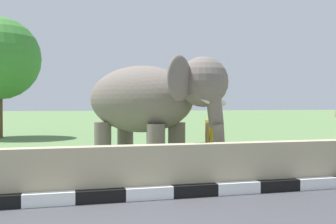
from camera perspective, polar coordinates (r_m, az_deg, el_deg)
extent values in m
cube|color=white|center=(7.51, -16.52, -11.79)|extent=(0.90, 0.20, 0.24)
cube|color=black|center=(7.54, -9.53, -11.70)|extent=(0.90, 0.20, 0.24)
cube|color=white|center=(7.68, -2.69, -11.46)|extent=(0.90, 0.20, 0.24)
cube|color=black|center=(7.92, 3.81, -11.08)|extent=(0.90, 0.20, 0.24)
cube|color=white|center=(8.24, 9.84, -10.60)|extent=(0.90, 0.20, 0.24)
cube|color=black|center=(8.66, 15.34, -10.06)|extent=(0.90, 0.20, 0.24)
cube|color=white|center=(9.14, 20.28, -9.49)|extent=(0.90, 0.20, 0.24)
cube|color=tan|center=(8.16, 3.79, -8.00)|extent=(28.00, 0.36, 1.00)
cylinder|color=#70655E|center=(10.25, 1.24, -5.20)|extent=(0.44, 0.44, 1.33)
cylinder|color=#70655E|center=(9.51, -1.73, -5.69)|extent=(0.44, 0.44, 1.33)
cylinder|color=#70655E|center=(11.26, -6.06, -4.64)|extent=(0.44, 0.44, 1.33)
cylinder|color=#70655E|center=(10.60, -9.22, -5.01)|extent=(0.44, 0.44, 1.33)
ellipsoid|color=#70655E|center=(10.32, -4.09, 1.84)|extent=(3.23, 3.39, 1.70)
sphere|color=#70655E|center=(9.29, 5.01, 4.28)|extent=(1.16, 1.16, 1.16)
ellipsoid|color=#D84C8C|center=(9.16, 6.60, 5.26)|extent=(0.72, 0.69, 0.44)
ellipsoid|color=#70655E|center=(10.05, 6.47, 4.32)|extent=(0.84, 0.77, 1.00)
ellipsoid|color=#70655E|center=(8.70, 1.66, 4.83)|extent=(0.84, 0.77, 1.00)
cylinder|color=#70655E|center=(9.14, 6.59, 0.88)|extent=(0.64, 0.61, 1.00)
cylinder|color=#70655E|center=(9.12, 7.23, -4.15)|extent=(0.45, 0.44, 0.83)
cone|color=beige|center=(9.41, 7.07, 1.49)|extent=(0.52, 0.47, 0.22)
cone|color=beige|center=(8.92, 5.43, 1.52)|extent=(0.52, 0.47, 0.22)
cylinder|color=navy|center=(10.28, 6.83, -6.62)|extent=(0.15, 0.15, 0.82)
cylinder|color=navy|center=(10.12, 6.15, -6.74)|extent=(0.15, 0.15, 0.82)
cube|color=yellow|center=(10.13, 6.50, -2.75)|extent=(0.47, 0.41, 0.58)
cylinder|color=#9E7251|center=(10.34, 7.36, -2.84)|extent=(0.13, 0.13, 0.52)
cylinder|color=#9E7251|center=(9.92, 5.60, -3.00)|extent=(0.14, 0.13, 0.52)
sphere|color=#9E7251|center=(10.11, 6.51, -0.32)|extent=(0.23, 0.23, 0.23)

